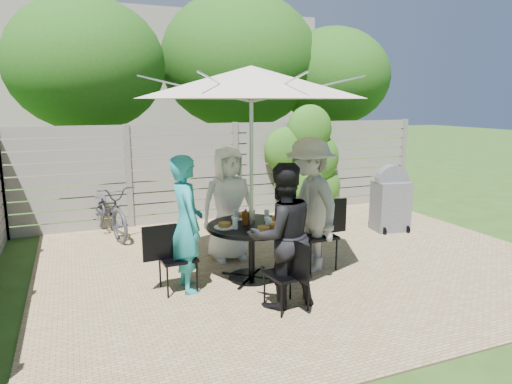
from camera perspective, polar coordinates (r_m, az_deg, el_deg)
name	(u,v)px	position (r m, az deg, el deg)	size (l,w,h in m)	color
backyard_envelope	(164,90)	(15.81, -11.41, 12.38)	(60.00, 60.00, 5.00)	#2D4816
patio_table	(252,241)	(5.77, -0.56, -6.18)	(1.14, 1.14, 0.72)	black
umbrella	(251,82)	(5.51, -0.60, 13.54)	(2.81, 2.81, 2.65)	silver
chair_back	(226,240)	(6.70, -3.82, -5.97)	(0.41, 0.61, 0.84)	black
person_back	(228,204)	(6.43, -3.48, -1.52)	(0.80, 0.52, 1.63)	white
chair_left	(177,271)	(5.56, -9.85, -9.76)	(0.62, 0.43, 0.84)	black
person_left	(187,224)	(5.42, -8.67, -4.00)	(0.60, 0.39, 1.64)	teal
chair_front	(287,289)	(5.04, 3.89, -11.96)	(0.45, 0.62, 0.83)	black
person_front	(282,236)	(4.96, 3.24, -5.52)	(0.78, 0.61, 1.61)	black
chair_right	(317,248)	(6.26, 7.66, -6.99)	(0.69, 0.46, 0.94)	black
person_right	(309,205)	(6.03, 6.70, -1.67)	(1.15, 0.66, 1.79)	#979893
plate_back	(241,216)	(6.02, -1.91, -3.03)	(0.26, 0.26, 0.06)	white
plate_left	(224,226)	(5.57, -3.97, -4.22)	(0.26, 0.26, 0.06)	white
plate_front	(264,230)	(5.38, 0.96, -4.76)	(0.26, 0.26, 0.06)	white
plate_right	(277,220)	(5.85, 2.69, -3.47)	(0.26, 0.26, 0.06)	white
plate_extra	(275,227)	(5.51, 2.40, -4.39)	(0.24, 0.24, 0.06)	white
glass_back	(236,215)	(5.88, -2.50, -2.92)	(0.07, 0.07, 0.14)	silver
glass_left	(235,223)	(5.50, -2.62, -3.93)	(0.07, 0.07, 0.14)	silver
glass_front	(268,223)	(5.50, 1.51, -3.91)	(0.07, 0.07, 0.14)	silver
glass_right	(267,215)	(5.89, 1.36, -2.91)	(0.07, 0.07, 0.14)	silver
syrup_jug	(246,218)	(5.71, -1.32, -3.25)	(0.09, 0.09, 0.16)	#59280C
coffee_cup	(252,215)	(5.93, -0.51, -2.90)	(0.08, 0.08, 0.12)	#C6B293
bicycle	(108,210)	(8.04, -18.00, -2.13)	(0.60, 1.71, 0.90)	#333338
bbq_grill	(391,201)	(8.24, 16.48, -1.12)	(0.63, 0.52, 1.17)	slate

